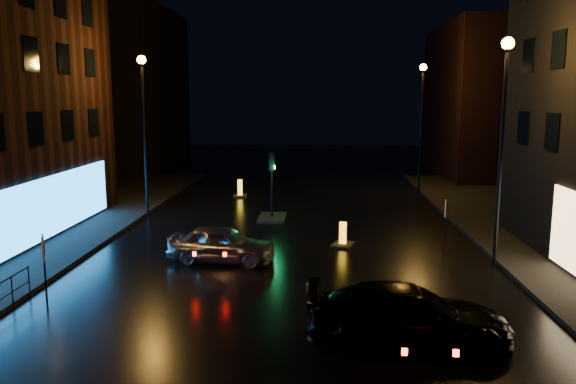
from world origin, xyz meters
name	(u,v)px	position (x,y,z in m)	size (l,w,h in m)	color
ground	(275,326)	(0.00, 0.00, 0.00)	(120.00, 120.00, 0.00)	black
building_far_left	(124,89)	(-16.00, 35.00, 7.00)	(8.00, 16.00, 14.00)	black
building_far_right	(489,101)	(15.00, 32.00, 6.00)	(8.00, 14.00, 12.00)	black
street_lamp_lfar	(144,111)	(-7.80, 14.00, 5.56)	(0.44, 0.44, 8.37)	black
street_lamp_rnear	(503,117)	(7.80, 6.00, 5.56)	(0.44, 0.44, 8.37)	black
street_lamp_rfar	(422,109)	(7.80, 22.00, 5.56)	(0.44, 0.44, 8.37)	black
traffic_signal	(272,209)	(-1.20, 14.00, 0.50)	(1.40, 2.40, 3.45)	black
silver_hatchback	(222,244)	(-2.51, 6.13, 0.70)	(1.65, 4.10, 1.40)	#A4A6AB
dark_sedan	(408,315)	(3.50, -0.90, 0.76)	(2.12, 5.22, 1.51)	black
bollard_near	(343,241)	(2.26, 8.72, 0.23)	(1.12, 1.37, 1.03)	black
bollard_far	(240,193)	(-3.78, 20.49, 0.24)	(0.98, 1.35, 1.10)	black
road_sign_left	(44,254)	(-6.96, 1.04, 1.68)	(0.27, 0.51, 2.24)	black
road_sign_right	(445,213)	(6.50, 8.58, 1.53)	(0.16, 0.49, 2.04)	black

